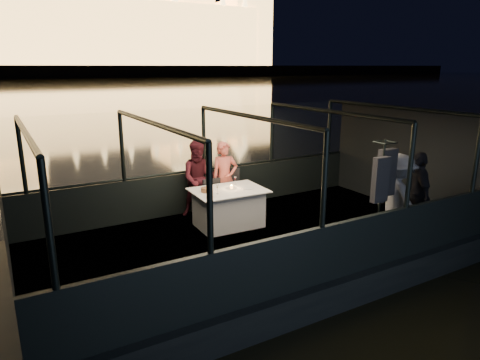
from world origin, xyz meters
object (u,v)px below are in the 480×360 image
person_woman_coral (225,181)px  passenger_dark (417,192)px  wine_bottle (208,190)px  person_man_maroon (200,182)px  passenger_stripe (398,197)px  coat_stand (380,201)px  chair_port_left (216,199)px  chair_port_right (234,195)px  dining_table_central (229,208)px

person_woman_coral → passenger_dark: size_ratio=0.98×
passenger_dark → wine_bottle: passenger_dark is taller
person_man_maroon → passenger_stripe: (2.54, -3.09, 0.10)m
coat_stand → person_woman_coral: bearing=114.8°
chair_port_left → person_woman_coral: (0.36, 0.27, 0.30)m
passenger_dark → wine_bottle: 3.94m
passenger_stripe → wine_bottle: size_ratio=5.50×
coat_stand → person_woman_coral: size_ratio=1.24×
chair_port_left → chair_port_right: (0.50, 0.12, 0.00)m
passenger_stripe → passenger_dark: passenger_stripe is taller
person_man_maroon → coat_stand: bearing=-40.8°
person_man_maroon → passenger_stripe: size_ratio=1.00×
dining_table_central → person_woman_coral: size_ratio=0.91×
coat_stand → passenger_stripe: size_ratio=1.20×
chair_port_left → person_man_maroon: (-0.17, 0.42, 0.30)m
wine_bottle → passenger_stripe: bearing=-34.5°
dining_table_central → passenger_stripe: passenger_stripe is taller
dining_table_central → chair_port_right: bearing=52.6°
coat_stand → wine_bottle: bearing=137.4°
chair_port_left → passenger_dark: size_ratio=0.52×
person_woman_coral → passenger_stripe: size_ratio=0.97×
person_woman_coral → wine_bottle: bearing=-121.2°
person_woman_coral → chair_port_left: bearing=-133.0°
coat_stand → person_man_maroon: size_ratio=1.21×
dining_table_central → passenger_stripe: (2.31, -2.22, 0.47)m
chair_port_left → passenger_dark: bearing=-39.7°
dining_table_central → wine_bottle: 0.81m
chair_port_left → person_man_maroon: size_ratio=0.51×
dining_table_central → chair_port_left: (-0.07, 0.45, 0.06)m
chair_port_right → passenger_dark: (2.44, -2.75, 0.40)m
dining_table_central → passenger_dark: size_ratio=0.89×
wine_bottle → person_man_maroon: bearing=73.6°
dining_table_central → passenger_dark: passenger_dark is taller
chair_port_left → wine_bottle: bearing=-123.2°
chair_port_right → passenger_stripe: passenger_stripe is taller
chair_port_right → passenger_stripe: (1.87, -2.79, 0.40)m
dining_table_central → wine_bottle: wine_bottle is taller
dining_table_central → chair_port_left: bearing=98.3°
chair_port_left → passenger_stripe: 3.60m
dining_table_central → passenger_dark: (2.87, -2.18, 0.47)m
chair_port_right → person_woman_coral: person_woman_coral is taller
chair_port_right → wine_bottle: 1.37m
person_man_maroon → wine_bottle: 1.18m
person_woman_coral → person_man_maroon: size_ratio=0.97×
person_man_maroon → passenger_stripe: passenger_stripe is taller
coat_stand → passenger_dark: (1.16, 0.16, -0.05)m
chair_port_left → passenger_dark: (2.94, -2.63, 0.40)m
person_man_maroon → passenger_dark: (3.10, -3.05, 0.10)m
chair_port_right → passenger_stripe: bearing=-37.9°
person_woman_coral → wine_bottle: size_ratio=5.32×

